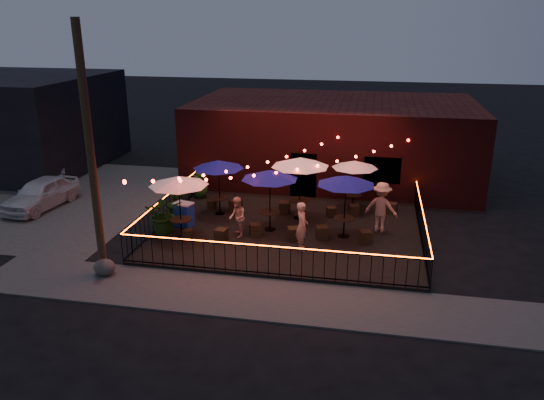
{
  "coord_description": "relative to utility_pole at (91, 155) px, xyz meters",
  "views": [
    {
      "loc": [
        3.04,
        -16.95,
        7.99
      ],
      "look_at": [
        -0.81,
        2.73,
        1.05
      ],
      "focal_mm": 35.0,
      "sensor_mm": 36.0,
      "label": 1
    }
  ],
  "objects": [
    {
      "name": "cafe_table_0",
      "position": [
        1.6,
        2.99,
        -1.65
      ],
      "size": [
        2.81,
        2.81,
        2.41
      ],
      "rotation": [
        0.0,
        0.0,
        0.36
      ],
      "color": "black",
      "rests_on": "patio"
    },
    {
      "name": "bistro_chair_2",
      "position": [
        1.81,
        6.18,
        -3.65
      ],
      "size": [
        0.37,
        0.37,
        0.41
      ],
      "primitive_type": "cube",
      "rotation": [
        0.0,
        0.0,
        -0.09
      ],
      "color": "black",
      "rests_on": "patio"
    },
    {
      "name": "patron_c",
      "position": [
        8.9,
        5.1,
        -2.87
      ],
      "size": [
        1.42,
        1.07,
        1.96
      ],
      "primitive_type": "imported",
      "rotation": [
        0.0,
        0.0,
        2.84
      ],
      "color": "tan",
      "rests_on": "patio"
    },
    {
      "name": "bistro_chair_0",
      "position": [
        1.91,
        2.87,
        -3.65
      ],
      "size": [
        0.44,
        0.44,
        0.4
      ],
      "primitive_type": "cube",
      "rotation": [
        0.0,
        0.0,
        -0.42
      ],
      "color": "black",
      "rests_on": "patio"
    },
    {
      "name": "bistro_chair_6",
      "position": [
        4.95,
        6.3,
        -3.6
      ],
      "size": [
        0.43,
        0.43,
        0.49
      ],
      "primitive_type": "cube",
      "rotation": [
        0.0,
        0.0,
        -0.04
      ],
      "color": "black",
      "rests_on": "patio"
    },
    {
      "name": "patio",
      "position": [
        5.4,
        4.6,
        -3.92
      ],
      "size": [
        10.0,
        8.0,
        0.15
      ],
      "primitive_type": "cube",
      "color": "black",
      "rests_on": "ground"
    },
    {
      "name": "potted_shrub_b",
      "position": [
        0.8,
        4.75,
        -3.09
      ],
      "size": [
        0.84,
        0.68,
        1.52
      ],
      "primitive_type": "imported",
      "rotation": [
        0.0,
        0.0,
        -0.0
      ],
      "color": "#1B4114",
      "rests_on": "patio"
    },
    {
      "name": "bistro_chair_3",
      "position": [
        2.87,
        6.1,
        -3.6
      ],
      "size": [
        0.55,
        0.55,
        0.51
      ],
      "primitive_type": "cube",
      "rotation": [
        0.0,
        0.0,
        2.78
      ],
      "color": "black",
      "rests_on": "patio"
    },
    {
      "name": "bistro_chair_10",
      "position": [
        7.84,
        6.65,
        -3.63
      ],
      "size": [
        0.44,
        0.44,
        0.45
      ],
      "primitive_type": "cube",
      "rotation": [
        0.0,
        0.0,
        0.19
      ],
      "color": "black",
      "rests_on": "patio"
    },
    {
      "name": "cafe_table_1",
      "position": [
        2.28,
        5.73,
        -1.73
      ],
      "size": [
        2.4,
        2.4,
        2.32
      ],
      "rotation": [
        0.0,
        0.0,
        0.15
      ],
      "color": "black",
      "rests_on": "patio"
    },
    {
      "name": "bistro_chair_1",
      "position": [
        3.15,
        2.94,
        -3.61
      ],
      "size": [
        0.48,
        0.48,
        0.49
      ],
      "primitive_type": "cube",
      "rotation": [
        0.0,
        0.0,
        2.97
      ],
      "color": "black",
      "rests_on": "patio"
    },
    {
      "name": "cafe_table_2",
      "position": [
        4.69,
        4.4,
        -1.65
      ],
      "size": [
        2.81,
        2.81,
        2.41
      ],
      "rotation": [
        0.0,
        0.0,
        -0.35
      ],
      "color": "black",
      "rests_on": "patio"
    },
    {
      "name": "cafe_table_3",
      "position": [
        5.64,
        5.86,
        -1.5
      ],
      "size": [
        3.1,
        3.1,
        2.58
      ],
      "rotation": [
        0.0,
        0.0,
        -0.43
      ],
      "color": "black",
      "rests_on": "patio"
    },
    {
      "name": "cafe_table_5",
      "position": [
        7.74,
        7.4,
        -1.89
      ],
      "size": [
        2.05,
        2.05,
        2.15
      ],
      "rotation": [
        0.0,
        0.0,
        -0.05
      ],
      "color": "black",
      "rests_on": "patio"
    },
    {
      "name": "cooler",
      "position": [
        1.29,
        4.14,
        -3.36
      ],
      "size": [
        0.85,
        0.72,
        0.97
      ],
      "rotation": [
        0.0,
        0.0,
        -0.3
      ],
      "color": "#1B3FBB",
      "rests_on": "patio"
    },
    {
      "name": "bistro_chair_9",
      "position": [
        8.38,
        3.8,
        -3.61
      ],
      "size": [
        0.51,
        0.51,
        0.47
      ],
      "primitive_type": "cube",
      "rotation": [
        0.0,
        0.0,
        3.49
      ],
      "color": "black",
      "rests_on": "patio"
    },
    {
      "name": "bistro_chair_7",
      "position": [
        6.91,
        6.28,
        -3.64
      ],
      "size": [
        0.44,
        0.44,
        0.42
      ],
      "primitive_type": "cube",
      "rotation": [
        0.0,
        0.0,
        3.44
      ],
      "color": "black",
      "rests_on": "patio"
    },
    {
      "name": "ground",
      "position": [
        5.4,
        2.6,
        -4.0
      ],
      "size": [
        110.0,
        110.0,
        0.0
      ],
      "primitive_type": "plane",
      "color": "black",
      "rests_on": "ground"
    },
    {
      "name": "potted_shrub_c",
      "position": [
        0.8,
        7.63,
        -3.24
      ],
      "size": [
        0.84,
        0.84,
        1.22
      ],
      "primitive_type": "imported",
      "rotation": [
        0.0,
        0.0,
        0.27
      ],
      "color": "#183E11",
      "rests_on": "patio"
    },
    {
      "name": "brick_building",
      "position": [
        6.4,
        12.59,
        -2.0
      ],
      "size": [
        14.0,
        8.0,
        4.0
      ],
      "color": "#360E0F",
      "rests_on": "ground"
    },
    {
      "name": "parking_lot",
      "position": [
        -6.6,
        6.6,
        -3.99
      ],
      "size": [
        11.0,
        12.0,
        0.02
      ],
      "primitive_type": "cube",
      "color": "#3F3C3A",
      "rests_on": "ground"
    },
    {
      "name": "boulder",
      "position": [
        0.12,
        -0.16,
        -3.69
      ],
      "size": [
        0.82,
        0.71,
        0.62
      ],
      "primitive_type": "ellipsoid",
      "rotation": [
        0.0,
        0.0,
        -0.03
      ],
      "color": "#41413D",
      "rests_on": "ground"
    },
    {
      "name": "fence_left",
      "position": [
        0.4,
        4.6,
        -3.34
      ],
      "size": [
        0.04,
        8.0,
        1.04
      ],
      "rotation": [
        0.0,
        0.0,
        1.57
      ],
      "color": "black",
      "rests_on": "patio"
    },
    {
      "name": "car_white",
      "position": [
        -5.75,
        5.35,
        -3.34
      ],
      "size": [
        1.99,
        4.05,
        1.33
      ],
      "primitive_type": "imported",
      "rotation": [
        0.0,
        0.0,
        -0.11
      ],
      "color": "silver",
      "rests_on": "ground"
    },
    {
      "name": "car_silver",
      "position": [
        -8.15,
        9.8,
        -3.28
      ],
      "size": [
        3.53,
        4.52,
        1.44
      ],
      "primitive_type": "imported",
      "rotation": [
        0.0,
        0.0,
        0.53
      ],
      "color": "#A7A7AF",
      "rests_on": "ground"
    },
    {
      "name": "cafe_table_4",
      "position": [
        7.55,
        4.28,
        -1.67
      ],
      "size": [
        2.77,
        2.77,
        2.39
      ],
      "rotation": [
        0.0,
        0.0,
        -0.34
      ],
      "color": "black",
      "rests_on": "patio"
    },
    {
      "name": "potted_shrub_a",
      "position": [
        0.8,
        3.37,
        -3.08
      ],
      "size": [
        1.75,
        1.65,
        1.55
      ],
      "primitive_type": "imported",
      "rotation": [
        0.0,
        0.0,
        0.4
      ],
      "color": "#153E0F",
      "rests_on": "patio"
    },
    {
      "name": "sidewalk",
      "position": [
        5.4,
        -0.65,
        -3.98
      ],
      "size": [
        18.0,
        2.5,
        0.05
      ],
      "primitive_type": "cube",
      "color": "#3F3C3A",
      "rests_on": "ground"
    },
    {
      "name": "bistro_chair_8",
      "position": [
        6.77,
        3.89,
        -3.6
      ],
      "size": [
        0.51,
        0.51,
        0.49
      ],
      "primitive_type": "cube",
      "rotation": [
        0.0,
        0.0,
        0.26
      ],
      "color": "black",
      "rests_on": "patio"
    },
    {
      "name": "bistro_chair_5",
      "position": [
        5.77,
        3.54,
        -3.6
      ],
      "size": [
        0.55,
        0.55,
        0.51
      ],
      "primitive_type": "cube",
      "rotation": [
        0.0,
        0.0,
        3.48
      ],
      "color": "black",
      "rests_on": "patio"
    },
    {
      "name": "utility_pole",
      "position": [
        0.0,
        0.0,
        0.0
      ],
      "size": [
        0.26,
        0.26,
        8.0
      ],
      "primitive_type": "cylinder",
      "color": "#312214",
      "rests_on": "ground"
    },
    {
      "name": "bistro_chair_4",
      "position": [
        4.26,
        3.72,
        -3.61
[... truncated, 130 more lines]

